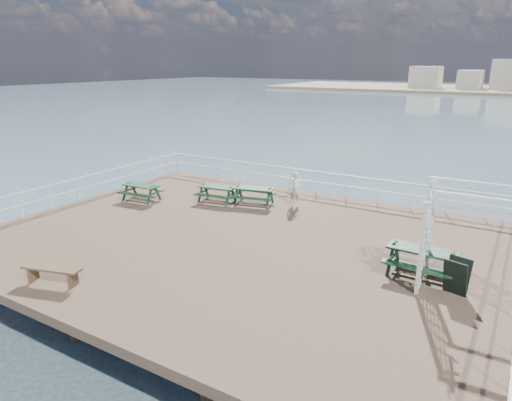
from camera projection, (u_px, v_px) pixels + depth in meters
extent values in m
cube|color=brown|center=(241.00, 241.00, 16.65)|extent=(18.00, 14.00, 0.30)
plane|color=#3A5261|center=(439.00, 139.00, 49.98)|extent=(300.00, 300.00, 0.00)
cube|color=beige|center=(427.00, 77.00, 134.13)|extent=(8.00, 8.00, 6.00)
cube|color=beige|center=(471.00, 79.00, 128.37)|extent=(6.00, 8.00, 5.00)
cube|color=beige|center=(512.00, 74.00, 123.00)|extent=(10.00, 8.00, 8.00)
cylinder|color=brown|center=(181.00, 203.00, 25.21)|extent=(0.36, 0.36, 2.10)
cylinder|color=brown|center=(478.00, 262.00, 17.82)|extent=(0.36, 0.36, 2.10)
cube|color=silver|center=(318.00, 172.00, 21.92)|extent=(17.70, 0.07, 0.07)
cube|color=silver|center=(317.00, 182.00, 22.06)|extent=(17.70, 0.05, 0.05)
cylinder|color=silver|center=(177.00, 162.00, 26.42)|extent=(0.05, 0.05, 1.10)
cube|color=silver|center=(77.00, 179.00, 20.66)|extent=(0.07, 13.70, 0.07)
cube|color=silver|center=(78.00, 189.00, 20.81)|extent=(0.05, 13.70, 0.05)
cube|color=#12321D|center=(254.00, 188.00, 20.30)|extent=(1.89, 1.08, 0.06)
cube|color=#12321D|center=(258.00, 191.00, 20.92)|extent=(1.79, 0.65, 0.05)
cube|color=#12321D|center=(250.00, 198.00, 19.84)|extent=(1.79, 0.65, 0.05)
cube|color=#12321D|center=(238.00, 194.00, 20.60)|extent=(0.40, 1.42, 0.06)
cube|color=#12321D|center=(270.00, 196.00, 20.17)|extent=(0.40, 1.42, 0.06)
cube|color=#12321D|center=(241.00, 193.00, 20.89)|extent=(0.19, 0.52, 0.87)
cube|color=#12321D|center=(236.00, 196.00, 20.35)|extent=(0.19, 0.52, 0.87)
cube|color=#12321D|center=(272.00, 196.00, 20.45)|extent=(0.19, 0.52, 0.87)
cube|color=#12321D|center=(268.00, 199.00, 19.91)|extent=(0.19, 0.52, 0.87)
cube|color=#12321D|center=(254.00, 199.00, 20.44)|extent=(1.56, 0.44, 0.06)
cube|color=#12321D|center=(217.00, 187.00, 20.70)|extent=(1.75, 0.88, 0.06)
cube|color=#12321D|center=(222.00, 190.00, 21.27)|extent=(1.69, 0.46, 0.05)
cube|color=#12321D|center=(211.00, 196.00, 20.28)|extent=(1.69, 0.46, 0.05)
cube|color=#12321D|center=(203.00, 191.00, 21.04)|extent=(0.26, 1.35, 0.06)
cube|color=#12321D|center=(231.00, 195.00, 20.52)|extent=(0.26, 1.35, 0.06)
cube|color=#12321D|center=(206.00, 191.00, 21.30)|extent=(0.14, 0.49, 0.82)
cube|color=#12321D|center=(200.00, 194.00, 20.81)|extent=(0.14, 0.49, 0.82)
cube|color=#12321D|center=(233.00, 194.00, 20.78)|extent=(0.14, 0.49, 0.82)
cube|color=#12321D|center=(228.00, 197.00, 20.28)|extent=(0.14, 0.49, 0.82)
cube|color=#12321D|center=(217.00, 197.00, 20.83)|extent=(1.49, 0.28, 0.06)
cube|color=#12321D|center=(423.00, 250.00, 13.45)|extent=(2.01, 0.84, 0.07)
cube|color=#12321D|center=(427.00, 253.00, 14.08)|extent=(1.99, 0.35, 0.06)
cube|color=#12321D|center=(416.00, 268.00, 13.02)|extent=(1.99, 0.35, 0.06)
cube|color=#12321D|center=(394.00, 255.00, 13.98)|extent=(0.14, 1.60, 0.07)
cube|color=#12321D|center=(451.00, 267.00, 13.12)|extent=(0.14, 1.60, 0.07)
cube|color=#12321D|center=(397.00, 253.00, 14.26)|extent=(0.11, 0.57, 0.97)
cube|color=#12321D|center=(390.00, 260.00, 13.73)|extent=(0.11, 0.57, 0.97)
cube|color=#12321D|center=(453.00, 265.00, 13.40)|extent=(0.11, 0.57, 0.97)
cube|color=#12321D|center=(448.00, 273.00, 12.87)|extent=(0.11, 0.57, 0.97)
cube|color=#12321D|center=(421.00, 267.00, 13.61)|extent=(1.76, 0.15, 0.07)
cube|color=#12321D|center=(141.00, 185.00, 20.90)|extent=(1.74, 0.77, 0.06)
cube|color=#12321D|center=(149.00, 188.00, 21.46)|extent=(1.72, 0.34, 0.05)
cube|color=#12321D|center=(133.00, 194.00, 20.50)|extent=(1.72, 0.34, 0.05)
cube|color=#12321D|center=(130.00, 190.00, 21.30)|extent=(0.16, 1.38, 0.06)
cube|color=#12321D|center=(153.00, 194.00, 20.67)|extent=(0.16, 1.38, 0.06)
cube|color=#12321D|center=(134.00, 189.00, 21.56)|extent=(0.11, 0.49, 0.83)
cube|color=#12321D|center=(125.00, 192.00, 21.07)|extent=(0.11, 0.49, 0.83)
cube|color=#12321D|center=(158.00, 193.00, 20.93)|extent=(0.11, 0.49, 0.83)
cube|color=#12321D|center=(149.00, 196.00, 20.45)|extent=(0.11, 0.49, 0.83)
cube|color=#12321D|center=(142.00, 195.00, 21.04)|extent=(1.52, 0.17, 0.06)
cube|color=brown|center=(52.00, 268.00, 13.05)|extent=(1.83, 0.90, 0.07)
cube|color=brown|center=(33.00, 274.00, 13.29)|extent=(0.19, 0.39, 0.44)
cube|color=brown|center=(73.00, 279.00, 12.96)|extent=(0.19, 0.39, 0.44)
cube|color=silver|center=(421.00, 251.00, 12.23)|extent=(0.10, 0.10, 2.57)
cube|color=silver|center=(430.00, 236.00, 13.29)|extent=(0.10, 0.10, 2.57)
cube|color=silver|center=(476.00, 211.00, 11.27)|extent=(2.57, 0.13, 0.09)
cube|color=silver|center=(481.00, 198.00, 12.34)|extent=(2.57, 0.13, 0.09)
cube|color=silver|center=(482.00, 184.00, 11.65)|extent=(2.57, 0.11, 0.07)
cube|color=black|center=(455.00, 278.00, 12.39)|extent=(0.68, 0.40, 1.04)
cube|color=black|center=(458.00, 276.00, 12.53)|extent=(0.68, 0.40, 1.04)
imported|color=silver|center=(296.00, 189.00, 20.05)|extent=(0.63, 0.50, 1.52)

